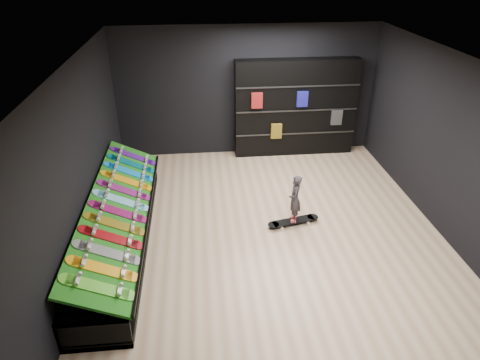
{
  "coord_description": "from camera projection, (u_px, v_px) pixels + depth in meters",
  "views": [
    {
      "loc": [
        -1.15,
        -6.07,
        4.45
      ],
      "look_at": [
        -0.5,
        0.2,
        1.0
      ],
      "focal_mm": 32.0,
      "sensor_mm": 36.0,
      "label": 1
    }
  ],
  "objects": [
    {
      "name": "display_board_1",
      "position": [
        103.0,
        269.0,
        5.6
      ],
      "size": [
        0.93,
        0.22,
        0.5
      ],
      "primitive_type": null,
      "rotation": [
        0.0,
        0.44,
        0.0
      ],
      "color": "yellow",
      "rests_on": "turf_ramp"
    },
    {
      "name": "display_board_11",
      "position": [
        133.0,
        156.0,
        8.61
      ],
      "size": [
        0.93,
        0.22,
        0.5
      ],
      "primitive_type": null,
      "rotation": [
        0.0,
        0.44,
        0.0
      ],
      "color": "purple",
      "rests_on": "turf_ramp"
    },
    {
      "name": "wall_right",
      "position": [
        451.0,
        149.0,
        7.08
      ],
      "size": [
        0.02,
        7.0,
        3.0
      ],
      "primitive_type": "cube",
      "color": "black",
      "rests_on": "ground"
    },
    {
      "name": "wall_back",
      "position": [
        247.0,
        92.0,
        9.87
      ],
      "size": [
        6.0,
        0.02,
        3.0
      ],
      "primitive_type": "cube",
      "color": "black",
      "rests_on": "ground"
    },
    {
      "name": "wall_front",
      "position": [
        339.0,
        328.0,
        3.76
      ],
      "size": [
        6.0,
        0.02,
        3.0
      ],
      "primitive_type": "cube",
      "color": "black",
      "rests_on": "ground"
    },
    {
      "name": "back_shelving",
      "position": [
        295.0,
        108.0,
        9.99
      ],
      "size": [
        2.83,
        0.33,
        2.26
      ],
      "primitive_type": "cube",
      "color": "black",
      "rests_on": "ground"
    },
    {
      "name": "display_board_7",
      "position": [
        124.0,
        190.0,
        7.41
      ],
      "size": [
        0.93,
        0.22,
        0.5
      ],
      "primitive_type": null,
      "rotation": [
        0.0,
        0.44,
        0.0
      ],
      "color": "#2626BF",
      "rests_on": "turf_ramp"
    },
    {
      "name": "ceiling",
      "position": [
        276.0,
        62.0,
        6.09
      ],
      "size": [
        6.0,
        7.0,
        0.01
      ],
      "primitive_type": "cube",
      "color": "white",
      "rests_on": "ground"
    },
    {
      "name": "child",
      "position": [
        294.0,
        208.0,
        7.61
      ],
      "size": [
        0.18,
        0.23,
        0.54
      ],
      "primitive_type": "imported",
      "rotation": [
        0.0,
        0.0,
        -1.78
      ],
      "color": "black",
      "rests_on": "floor_skateboard"
    },
    {
      "name": "display_board_10",
      "position": [
        131.0,
        164.0,
        8.31
      ],
      "size": [
        0.93,
        0.22,
        0.5
      ],
      "primitive_type": null,
      "rotation": [
        0.0,
        0.44,
        0.0
      ],
      "color": "#0C8C99",
      "rests_on": "turf_ramp"
    },
    {
      "name": "display_board_8",
      "position": [
        127.0,
        181.0,
        7.71
      ],
      "size": [
        0.93,
        0.22,
        0.5
      ],
      "primitive_type": null,
      "rotation": [
        0.0,
        0.44,
        0.0
      ],
      "color": "orange",
      "rests_on": "turf_ramp"
    },
    {
      "name": "floor",
      "position": [
        269.0,
        234.0,
        7.53
      ],
      "size": [
        6.0,
        7.0,
        0.01
      ],
      "primitive_type": "cube",
      "color": "#CBAB89",
      "rests_on": "ground"
    },
    {
      "name": "wall_left",
      "position": [
        79.0,
        166.0,
        6.54
      ],
      "size": [
        0.02,
        7.0,
        3.0
      ],
      "primitive_type": "cube",
      "color": "black",
      "rests_on": "ground"
    },
    {
      "name": "display_rack",
      "position": [
        120.0,
        231.0,
        7.18
      ],
      "size": [
        0.9,
        4.5,
        0.5
      ],
      "primitive_type": null,
      "color": "black",
      "rests_on": "ground"
    },
    {
      "name": "display_board_4",
      "position": [
        115.0,
        224.0,
        6.5
      ],
      "size": [
        0.93,
        0.22,
        0.5
      ],
      "primitive_type": null,
      "rotation": [
        0.0,
        0.44,
        0.0
      ],
      "color": "yellow",
      "rests_on": "turf_ramp"
    },
    {
      "name": "display_board_9",
      "position": [
        129.0,
        172.0,
        8.01
      ],
      "size": [
        0.93,
        0.22,
        0.5
      ],
      "primitive_type": null,
      "rotation": [
        0.0,
        0.44,
        0.0
      ],
      "color": "blue",
      "rests_on": "turf_ramp"
    },
    {
      "name": "floor_skateboard",
      "position": [
        293.0,
        222.0,
        7.76
      ],
      "size": [
        1.0,
        0.43,
        0.09
      ],
      "primitive_type": null,
      "rotation": [
        0.0,
        0.0,
        0.22
      ],
      "color": "black",
      "rests_on": "ground"
    },
    {
      "name": "display_board_5",
      "position": [
        118.0,
        212.0,
        6.8
      ],
      "size": [
        0.93,
        0.22,
        0.5
      ],
      "primitive_type": null,
      "rotation": [
        0.0,
        0.44,
        0.0
      ],
      "color": "#E5198C",
      "rests_on": "turf_ramp"
    },
    {
      "name": "display_board_2",
      "position": [
        107.0,
        252.0,
        5.9
      ],
      "size": [
        0.93,
        0.22,
        0.5
      ],
      "primitive_type": null,
      "rotation": [
        0.0,
        0.44,
        0.0
      ],
      "color": "black",
      "rests_on": "turf_ramp"
    },
    {
      "name": "turf_ramp",
      "position": [
        119.0,
        207.0,
        6.97
      ],
      "size": [
        0.92,
        4.5,
        0.46
      ],
      "primitive_type": "cube",
      "rotation": [
        0.0,
        0.44,
        0.0
      ],
      "color": "#145B0E",
      "rests_on": "display_rack"
    },
    {
      "name": "display_board_6",
      "position": [
        121.0,
        200.0,
        7.11
      ],
      "size": [
        0.93,
        0.22,
        0.5
      ],
      "primitive_type": null,
      "rotation": [
        0.0,
        0.44,
        0.0
      ],
      "color": "#0CB2E5",
      "rests_on": "turf_ramp"
    },
    {
      "name": "display_board_0",
      "position": [
        98.0,
        287.0,
        5.3
      ],
      "size": [
        0.93,
        0.22,
        0.5
      ],
      "primitive_type": null,
      "rotation": [
        0.0,
        0.44,
        0.0
      ],
      "color": "green",
      "rests_on": "turf_ramp"
    },
    {
      "name": "display_board_3",
      "position": [
        111.0,
        237.0,
        6.2
      ],
      "size": [
        0.93,
        0.22,
        0.5
      ],
      "primitive_type": null,
      "rotation": [
        0.0,
        0.44,
        0.0
      ],
      "color": "red",
      "rests_on": "turf_ramp"
    }
  ]
}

